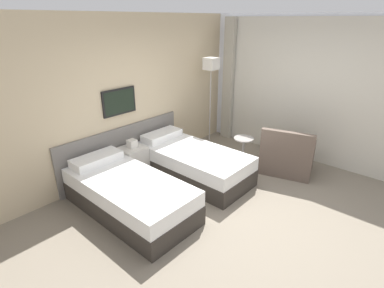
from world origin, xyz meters
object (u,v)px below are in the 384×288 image
object	(u,v)px
bed_near_door	(129,194)
nightstand	(134,161)
side_table	(243,148)
armchair	(287,158)
bed_near_window	(192,162)
floor_lamp	(211,72)

from	to	relation	value
bed_near_door	nightstand	distance (m)	1.03
bed_near_door	side_table	xyz separation A→B (m)	(2.25, -0.48, 0.14)
nightstand	armchair	distance (m)	2.75
nightstand	armchair	xyz separation A→B (m)	(1.96, -1.93, -0.02)
bed_near_door	bed_near_window	distance (m)	1.38
nightstand	armchair	bearing A→B (deg)	-44.64
bed_near_door	nightstand	world-z (taller)	nightstand
armchair	bed_near_door	bearing A→B (deg)	49.95
nightstand	armchair	world-z (taller)	armchair
armchair	bed_near_window	bearing A→B (deg)	31.05
side_table	armchair	distance (m)	0.80
bed_near_window	side_table	distance (m)	1.01
bed_near_door	floor_lamp	bearing A→B (deg)	13.04
floor_lamp	bed_near_door	bearing A→B (deg)	-166.96
armchair	floor_lamp	bearing A→B (deg)	-15.86
nightstand	floor_lamp	size ratio (longest dim) A/B	0.37
nightstand	armchair	size ratio (longest dim) A/B	0.67
bed_near_window	side_table	xyz separation A→B (m)	(0.87, -0.48, 0.14)
bed_near_door	side_table	distance (m)	2.31
bed_near_window	nightstand	distance (m)	1.03
nightstand	bed_near_window	bearing A→B (deg)	-47.80
nightstand	side_table	xyz separation A→B (m)	(1.56, -1.24, 0.11)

